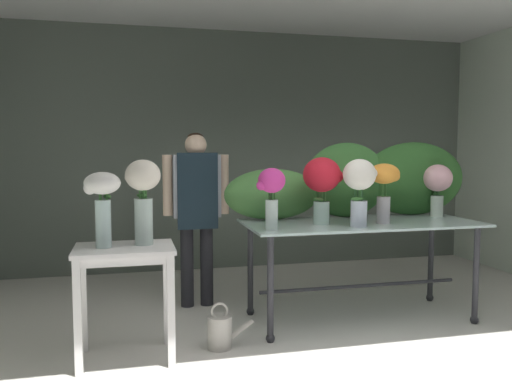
{
  "coord_description": "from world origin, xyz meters",
  "views": [
    {
      "loc": [
        -1.4,
        -2.59,
        1.47
      ],
      "look_at": [
        -0.47,
        1.22,
        1.14
      ],
      "focal_mm": 36.56,
      "sensor_mm": 36.0,
      "label": 1
    }
  ],
  "objects_px": {
    "vase_ivory_carnations": "(360,184)",
    "vase_crimson_ranunculus": "(322,180)",
    "vase_blush_freesia": "(438,183)",
    "vase_white_roses_tall": "(102,198)",
    "watering_can": "(220,331)",
    "florist": "(196,200)",
    "display_table_glass": "(361,237)",
    "side_table_white": "(125,265)",
    "vase_magenta_stock": "(272,190)",
    "vase_cream_lisianthus_tall": "(143,193)",
    "vase_sunset_roses": "(384,183)"
  },
  "relations": [
    {
      "from": "vase_ivory_carnations",
      "to": "vase_crimson_ranunculus",
      "type": "height_order",
      "value": "vase_crimson_ranunculus"
    },
    {
      "from": "vase_blush_freesia",
      "to": "vase_white_roses_tall",
      "type": "height_order",
      "value": "vase_blush_freesia"
    },
    {
      "from": "watering_can",
      "to": "florist",
      "type": "bearing_deg",
      "value": 91.74
    },
    {
      "from": "vase_crimson_ranunculus",
      "to": "display_table_glass",
      "type": "bearing_deg",
      "value": 7.64
    },
    {
      "from": "vase_blush_freesia",
      "to": "watering_can",
      "type": "distance_m",
      "value": 2.37
    },
    {
      "from": "side_table_white",
      "to": "vase_white_roses_tall",
      "type": "xyz_separation_m",
      "value": [
        -0.14,
        -0.0,
        0.46
      ]
    },
    {
      "from": "side_table_white",
      "to": "vase_ivory_carnations",
      "type": "xyz_separation_m",
      "value": [
        1.81,
        0.15,
        0.52
      ]
    },
    {
      "from": "vase_crimson_ranunculus",
      "to": "side_table_white",
      "type": "bearing_deg",
      "value": -167.62
    },
    {
      "from": "vase_crimson_ranunculus",
      "to": "vase_white_roses_tall",
      "type": "bearing_deg",
      "value": -168.56
    },
    {
      "from": "vase_magenta_stock",
      "to": "vase_blush_freesia",
      "type": "xyz_separation_m",
      "value": [
        1.66,
        0.38,
        0.0
      ]
    },
    {
      "from": "watering_can",
      "to": "vase_crimson_ranunculus",
      "type": "bearing_deg",
      "value": 19.03
    },
    {
      "from": "vase_magenta_stock",
      "to": "vase_white_roses_tall",
      "type": "distance_m",
      "value": 1.23
    },
    {
      "from": "florist",
      "to": "vase_cream_lisianthus_tall",
      "type": "bearing_deg",
      "value": -115.5
    },
    {
      "from": "watering_can",
      "to": "vase_ivory_carnations",
      "type": "bearing_deg",
      "value": 5.77
    },
    {
      "from": "vase_sunset_roses",
      "to": "vase_crimson_ranunculus",
      "type": "height_order",
      "value": "vase_crimson_ranunculus"
    },
    {
      "from": "florist",
      "to": "vase_white_roses_tall",
      "type": "xyz_separation_m",
      "value": [
        -0.77,
        -1.11,
        0.14
      ]
    },
    {
      "from": "side_table_white",
      "to": "vase_crimson_ranunculus",
      "type": "bearing_deg",
      "value": 12.38
    },
    {
      "from": "vase_white_roses_tall",
      "to": "side_table_white",
      "type": "bearing_deg",
      "value": 0.27
    },
    {
      "from": "side_table_white",
      "to": "vase_magenta_stock",
      "type": "distance_m",
      "value": 1.2
    },
    {
      "from": "display_table_glass",
      "to": "florist",
      "type": "bearing_deg",
      "value": 151.51
    },
    {
      "from": "display_table_glass",
      "to": "side_table_white",
      "type": "distance_m",
      "value": 1.99
    },
    {
      "from": "display_table_glass",
      "to": "florist",
      "type": "xyz_separation_m",
      "value": [
        -1.31,
        0.71,
        0.28
      ]
    },
    {
      "from": "display_table_glass",
      "to": "vase_blush_freesia",
      "type": "distance_m",
      "value": 0.92
    },
    {
      "from": "vase_sunset_roses",
      "to": "vase_crimson_ranunculus",
      "type": "xyz_separation_m",
      "value": [
        -0.51,
        0.07,
        0.02
      ]
    },
    {
      "from": "florist",
      "to": "vase_ivory_carnations",
      "type": "distance_m",
      "value": 1.53
    },
    {
      "from": "vase_ivory_carnations",
      "to": "vase_magenta_stock",
      "type": "bearing_deg",
      "value": -179.7
    },
    {
      "from": "vase_blush_freesia",
      "to": "vase_crimson_ranunculus",
      "type": "bearing_deg",
      "value": -171.38
    },
    {
      "from": "vase_blush_freesia",
      "to": "vase_crimson_ranunculus",
      "type": "distance_m",
      "value": 1.19
    },
    {
      "from": "vase_crimson_ranunculus",
      "to": "vase_cream_lisianthus_tall",
      "type": "bearing_deg",
      "value": -168.39
    },
    {
      "from": "florist",
      "to": "vase_magenta_stock",
      "type": "bearing_deg",
      "value": -64.81
    },
    {
      "from": "vase_magenta_stock",
      "to": "vase_ivory_carnations",
      "type": "height_order",
      "value": "vase_ivory_carnations"
    },
    {
      "from": "florist",
      "to": "vase_magenta_stock",
      "type": "height_order",
      "value": "florist"
    },
    {
      "from": "side_table_white",
      "to": "vase_crimson_ranunculus",
      "type": "height_order",
      "value": "vase_crimson_ranunculus"
    },
    {
      "from": "vase_white_roses_tall",
      "to": "vase_ivory_carnations",
      "type": "bearing_deg",
      "value": 4.39
    },
    {
      "from": "vase_magenta_stock",
      "to": "vase_cream_lisianthus_tall",
      "type": "bearing_deg",
      "value": -174.28
    },
    {
      "from": "vase_ivory_carnations",
      "to": "vase_cream_lisianthus_tall",
      "type": "bearing_deg",
      "value": -176.61
    },
    {
      "from": "display_table_glass",
      "to": "side_table_white",
      "type": "height_order",
      "value": "display_table_glass"
    },
    {
      "from": "florist",
      "to": "vase_crimson_ranunculus",
      "type": "height_order",
      "value": "florist"
    },
    {
      "from": "vase_white_roses_tall",
      "to": "vase_crimson_ranunculus",
      "type": "bearing_deg",
      "value": 11.44
    },
    {
      "from": "display_table_glass",
      "to": "vase_sunset_roses",
      "type": "height_order",
      "value": "vase_sunset_roses"
    },
    {
      "from": "vase_ivory_carnations",
      "to": "vase_crimson_ranunculus",
      "type": "relative_size",
      "value": 0.98
    },
    {
      "from": "florist",
      "to": "vase_sunset_roses",
      "type": "relative_size",
      "value": 3.24
    },
    {
      "from": "side_table_white",
      "to": "vase_white_roses_tall",
      "type": "height_order",
      "value": "vase_white_roses_tall"
    },
    {
      "from": "vase_white_roses_tall",
      "to": "watering_can",
      "type": "distance_m",
      "value": 1.29
    },
    {
      "from": "vase_ivory_carnations",
      "to": "side_table_white",
      "type": "bearing_deg",
      "value": -175.29
    },
    {
      "from": "vase_magenta_stock",
      "to": "watering_can",
      "type": "relative_size",
      "value": 1.34
    },
    {
      "from": "vase_crimson_ranunculus",
      "to": "watering_can",
      "type": "relative_size",
      "value": 1.56
    },
    {
      "from": "side_table_white",
      "to": "vase_sunset_roses",
      "type": "xyz_separation_m",
      "value": [
        2.08,
        0.27,
        0.51
      ]
    },
    {
      "from": "side_table_white",
      "to": "florist",
      "type": "height_order",
      "value": "florist"
    },
    {
      "from": "florist",
      "to": "vase_blush_freesia",
      "type": "bearing_deg",
      "value": -15.39
    }
  ]
}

